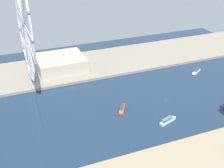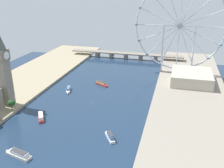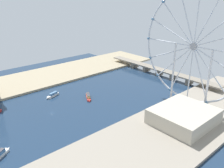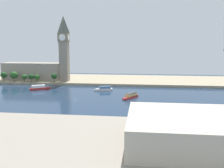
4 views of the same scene
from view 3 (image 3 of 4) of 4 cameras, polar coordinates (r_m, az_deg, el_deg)
name	(u,v)px [view 3 (image 3 of 4)]	position (r m, az deg, el deg)	size (l,w,h in m)	color
ground_plane	(52,113)	(283.60, -14.35, -6.70)	(400.33, 400.33, 0.00)	#1E334C
riverbank_left	(15,84)	(381.72, -22.49, -0.02)	(90.00, 520.00, 3.00)	tan
riverbank_right	(120,162)	(202.21, 1.91, -18.23)	(90.00, 520.00, 3.00)	gray
ferris_wheel	(193,47)	(279.66, 19.11, 8.45)	(134.17, 3.20, 137.27)	silver
riverside_hall	(184,116)	(256.57, 16.95, -7.43)	(54.23, 60.43, 15.40)	#BCB29E
river_bridge	(160,71)	(401.05, 11.43, 3.19)	(212.33, 15.69, 10.80)	gray
tour_boat_0	(88,97)	(311.08, -5.75, -3.04)	(23.37, 15.71, 5.32)	#B22D28
tour_boat_2	(53,95)	(324.14, -14.13, -2.58)	(10.26, 22.07, 5.25)	white
tour_boat_3	(0,154)	(228.33, -25.45, -15.10)	(14.18, 19.75, 5.97)	white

